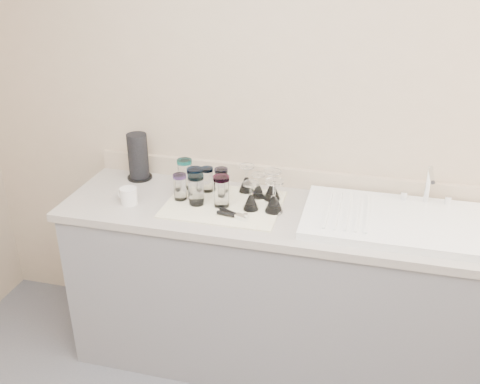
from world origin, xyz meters
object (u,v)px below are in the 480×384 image
(sink_unit, at_px, (395,220))
(tumbler_cyan, at_px, (207,179))
(tumbler_lavender, at_px, (221,191))
(tumbler_extra, at_px, (195,183))
(goblet_front_left, at_px, (251,200))
(white_mug, at_px, (128,196))
(tumbler_magenta, at_px, (180,187))
(goblet_extra, at_px, (246,183))
(goblet_front_right, at_px, (274,201))
(can_opener, at_px, (233,215))
(tumbler_purple, at_px, (221,181))
(goblet_back_left, at_px, (258,189))
(tumbler_blue, at_px, (196,189))
(paper_towel_roll, at_px, (138,157))
(tumbler_teal, at_px, (185,173))
(goblet_back_right, at_px, (272,189))

(sink_unit, bearing_deg, tumbler_cyan, 173.32)
(tumbler_lavender, distance_m, tumbler_extra, 0.16)
(goblet_front_left, height_order, white_mug, goblet_front_left)
(tumbler_magenta, bearing_deg, goblet_extra, 30.01)
(goblet_front_right, xyz_separation_m, can_opener, (-0.17, -0.10, -0.04))
(tumbler_purple, bearing_deg, tumbler_extra, -141.35)
(tumbler_lavender, distance_m, can_opener, 0.14)
(goblet_extra, bearing_deg, goblet_back_left, -34.92)
(tumbler_lavender, height_order, white_mug, tumbler_lavender)
(sink_unit, bearing_deg, tumbler_lavender, -177.39)
(goblet_front_left, relative_size, goblet_front_right, 0.87)
(tumbler_blue, height_order, goblet_front_left, tumbler_blue)
(tumbler_cyan, distance_m, goblet_front_left, 0.30)
(goblet_extra, relative_size, white_mug, 1.14)
(sink_unit, bearing_deg, tumbler_extra, 179.29)
(tumbler_lavender, xyz_separation_m, can_opener, (0.08, -0.09, -0.07))
(goblet_back_left, bearing_deg, tumbler_lavender, -136.35)
(tumbler_cyan, relative_size, paper_towel_roll, 0.51)
(goblet_back_left, bearing_deg, tumbler_extra, -162.67)
(tumbler_magenta, relative_size, goblet_front_right, 0.84)
(tumbler_teal, bearing_deg, goblet_back_left, -2.51)
(tumbler_blue, xyz_separation_m, goblet_extra, (0.20, 0.20, -0.03))
(tumbler_blue, bearing_deg, tumbler_extra, 112.42)
(tumbler_lavender, distance_m, white_mug, 0.46)
(tumbler_magenta, relative_size, goblet_front_left, 0.96)
(tumbler_teal, height_order, tumbler_magenta, tumbler_teal)
(goblet_extra, bearing_deg, white_mug, -153.21)
(tumbler_lavender, height_order, goblet_back_right, tumbler_lavender)
(tumbler_blue, distance_m, goblet_extra, 0.28)
(tumbler_cyan, xyz_separation_m, tumbler_extra, (-0.03, -0.10, 0.02))
(tumbler_teal, relative_size, tumbler_purple, 1.14)
(goblet_extra, distance_m, can_opener, 0.28)
(tumbler_extra, xyz_separation_m, goblet_front_right, (0.40, -0.04, -0.03))
(white_mug, xyz_separation_m, paper_towel_roll, (-0.08, 0.30, 0.08))
(sink_unit, bearing_deg, white_mug, -174.94)
(tumbler_blue, bearing_deg, paper_towel_roll, 149.88)
(sink_unit, height_order, goblet_back_right, sink_unit)
(tumbler_blue, distance_m, goblet_front_right, 0.38)
(tumbler_lavender, xyz_separation_m, goblet_front_right, (0.25, 0.01, -0.03))
(goblet_back_right, relative_size, white_mug, 1.22)
(tumbler_purple, height_order, white_mug, tumbler_purple)
(tumbler_magenta, distance_m, goblet_back_left, 0.38)
(sink_unit, height_order, tumbler_extra, sink_unit)
(tumbler_cyan, distance_m, tumbler_extra, 0.10)
(goblet_front_left, distance_m, goblet_extra, 0.20)
(can_opener, bearing_deg, goblet_front_right, 30.22)
(tumbler_lavender, bearing_deg, paper_towel_roll, 156.98)
(goblet_extra, bearing_deg, goblet_back_right, -20.66)
(goblet_back_right, height_order, goblet_extra, goblet_back_right)
(tumbler_purple, height_order, tumbler_extra, tumbler_extra)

